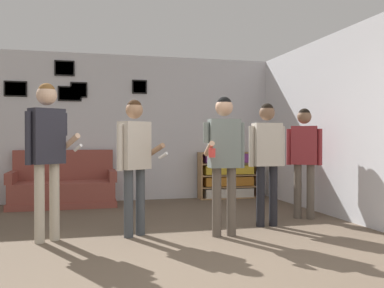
{
  "coord_description": "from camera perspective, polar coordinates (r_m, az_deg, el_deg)",
  "views": [
    {
      "loc": [
        -0.85,
        -3.35,
        1.15
      ],
      "look_at": [
        0.59,
        2.32,
        1.08
      ],
      "focal_mm": 40.0,
      "sensor_mm": 36.0,
      "label": 1
    }
  ],
  "objects": [
    {
      "name": "person_spectator_near_bookshelf",
      "position": [
        5.69,
        9.96,
        -0.98
      ],
      "size": [
        0.5,
        0.21,
        1.61
      ],
      "color": "black",
      "rests_on": "ground_plane"
    },
    {
      "name": "ground_plane",
      "position": [
        3.64,
        -0.01,
        -17.73
      ],
      "size": [
        20.0,
        20.0,
        0.0
      ],
      "primitive_type": "plane",
      "color": "brown"
    },
    {
      "name": "person_player_foreground_left",
      "position": [
        5.03,
        -18.78,
        0.1
      ],
      "size": [
        0.61,
        0.38,
        1.77
      ],
      "color": "#B7AD99",
      "rests_on": "ground_plane"
    },
    {
      "name": "person_spectator_far_right",
      "position": [
        6.35,
        14.73,
        -1.0
      ],
      "size": [
        0.43,
        0.36,
        1.58
      ],
      "color": "brown",
      "rests_on": "ground_plane"
    },
    {
      "name": "bookshelf",
      "position": [
        8.28,
        4.85,
        -4.18
      ],
      "size": [
        1.15,
        0.3,
        0.89
      ],
      "color": "#A87F51",
      "rests_on": "ground_plane"
    },
    {
      "name": "wall_back",
      "position": [
        8.06,
        -8.25,
        2.19
      ],
      "size": [
        7.81,
        0.08,
        2.7
      ],
      "color": "silver",
      "rests_on": "ground_plane"
    },
    {
      "name": "person_player_foreground_center",
      "position": [
        5.07,
        -7.67,
        -1.2
      ],
      "size": [
        0.59,
        0.37,
        1.61
      ],
      "color": "#3D4247",
      "rests_on": "ground_plane"
    },
    {
      "name": "couch",
      "position": [
        7.66,
        -16.76,
        -5.64
      ],
      "size": [
        1.75,
        0.8,
        0.95
      ],
      "color": "brown",
      "rests_on": "ground_plane"
    },
    {
      "name": "person_watcher_holding_cup",
      "position": [
        5.04,
        4.31,
        -0.91
      ],
      "size": [
        0.51,
        0.4,
        1.64
      ],
      "color": "brown",
      "rests_on": "ground_plane"
    },
    {
      "name": "wall_right",
      "position": [
        6.71,
        18.11,
        2.39
      ],
      "size": [
        0.06,
        7.04,
        2.7
      ],
      "color": "silver",
      "rests_on": "ground_plane"
    }
  ]
}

